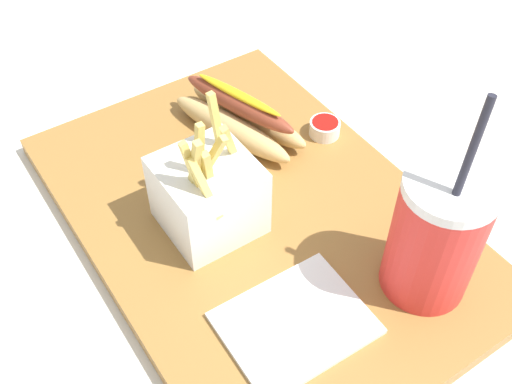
{
  "coord_description": "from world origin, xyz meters",
  "views": [
    {
      "loc": [
        0.36,
        -0.24,
        0.51
      ],
      "look_at": [
        0.0,
        0.0,
        0.05
      ],
      "focal_mm": 43.56,
      "sensor_mm": 36.0,
      "label": 1
    }
  ],
  "objects_px": {
    "soda_cup": "(436,236)",
    "fries_basket": "(208,194)",
    "hot_dog_1": "(239,118)",
    "napkin_stack": "(295,323)",
    "ketchup_cup_1": "(325,127)"
  },
  "relations": [
    {
      "from": "soda_cup",
      "to": "fries_basket",
      "type": "relative_size",
      "value": 1.57
    },
    {
      "from": "hot_dog_1",
      "to": "napkin_stack",
      "type": "xyz_separation_m",
      "value": [
        0.25,
        -0.1,
        -0.02
      ]
    },
    {
      "from": "soda_cup",
      "to": "fries_basket",
      "type": "height_order",
      "value": "soda_cup"
    },
    {
      "from": "hot_dog_1",
      "to": "ketchup_cup_1",
      "type": "distance_m",
      "value": 0.1
    },
    {
      "from": "fries_basket",
      "to": "napkin_stack",
      "type": "height_order",
      "value": "fries_basket"
    },
    {
      "from": "soda_cup",
      "to": "hot_dog_1",
      "type": "distance_m",
      "value": 0.28
    },
    {
      "from": "fries_basket",
      "to": "hot_dog_1",
      "type": "distance_m",
      "value": 0.15
    },
    {
      "from": "fries_basket",
      "to": "napkin_stack",
      "type": "relative_size",
      "value": 1.1
    },
    {
      "from": "soda_cup",
      "to": "fries_basket",
      "type": "xyz_separation_m",
      "value": [
        -0.18,
        -0.13,
        -0.03
      ]
    },
    {
      "from": "hot_dog_1",
      "to": "napkin_stack",
      "type": "height_order",
      "value": "hot_dog_1"
    },
    {
      "from": "fries_basket",
      "to": "hot_dog_1",
      "type": "bearing_deg",
      "value": 135.14
    },
    {
      "from": "fries_basket",
      "to": "ketchup_cup_1",
      "type": "bearing_deg",
      "value": 103.27
    },
    {
      "from": "soda_cup",
      "to": "fries_basket",
      "type": "distance_m",
      "value": 0.22
    },
    {
      "from": "napkin_stack",
      "to": "hot_dog_1",
      "type": "bearing_deg",
      "value": 158.09
    },
    {
      "from": "hot_dog_1",
      "to": "napkin_stack",
      "type": "distance_m",
      "value": 0.27
    }
  ]
}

